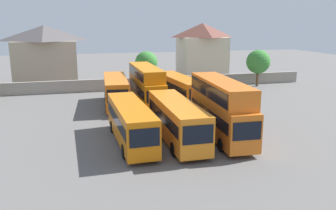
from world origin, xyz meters
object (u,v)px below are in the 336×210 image
object	(u,v)px
bus_3	(221,106)
house_terrace_centre	(202,51)
bus_4	(116,90)
bus_1	(131,121)
tree_left_of_lot	(146,63)
tree_behind_wall	(258,62)
bus_2	(177,119)
house_terrace_left	(46,55)
bus_6	(179,88)
bus_5	(146,83)

from	to	relation	value
bus_3	house_terrace_centre	xyz separation A→B (m)	(9.91, 32.17, 2.11)
bus_4	house_terrace_centre	distance (m)	25.17
bus_1	bus_3	bearing A→B (deg)	84.81
bus_1	house_terrace_centre	xyz separation A→B (m)	(17.84, 31.67, 3.08)
tree_left_of_lot	tree_behind_wall	distance (m)	17.61
bus_4	bus_3	bearing A→B (deg)	31.98
bus_2	house_terrace_left	world-z (taller)	house_terrace_left
tree_behind_wall	bus_6	bearing A→B (deg)	-152.22
bus_4	bus_6	bearing A→B (deg)	93.07
bus_2	bus_6	size ratio (longest dim) A/B	0.94
bus_2	bus_3	xyz separation A→B (m)	(4.02, -0.11, 0.91)
bus_2	bus_4	xyz separation A→B (m)	(-3.60, 14.24, 0.03)
bus_2	tree_left_of_lot	bearing A→B (deg)	174.44
bus_2	bus_6	distance (m)	14.78
bus_4	bus_6	world-z (taller)	bus_4
bus_2	house_terrace_centre	size ratio (longest dim) A/B	1.14
house_terrace_left	house_terrace_centre	size ratio (longest dim) A/B	1.02
bus_1	bus_2	xyz separation A→B (m)	(3.91, -0.39, 0.06)
bus_3	house_terrace_left	world-z (taller)	house_terrace_left
bus_3	tree_behind_wall	size ratio (longest dim) A/B	1.91
bus_6	bus_5	bearing A→B (deg)	-91.71
bus_2	bus_4	bearing A→B (deg)	-165.64
tree_behind_wall	tree_left_of_lot	bearing A→B (deg)	165.20
house_terrace_left	tree_left_of_lot	bearing A→B (deg)	-17.52
bus_3	house_terrace_centre	size ratio (longest dim) A/B	1.12
bus_1	bus_5	world-z (taller)	bus_5
tree_left_of_lot	bus_2	bearing A→B (deg)	-95.73
bus_1	bus_2	size ratio (longest dim) A/B	0.99
bus_1	house_terrace_centre	world-z (taller)	house_terrace_centre
bus_3	tree_left_of_lot	xyz separation A→B (m)	(-1.34, 26.76, 0.85)
bus_2	bus_5	xyz separation A→B (m)	(0.12, 13.86, 0.71)
bus_4	house_terrace_left	size ratio (longest dim) A/B	1.07
bus_6	house_terrace_centre	size ratio (longest dim) A/B	1.22
house_terrace_centre	bus_1	bearing A→B (deg)	-119.39
bus_5	house_terrace_centre	distance (m)	22.96
bus_4	tree_left_of_lot	world-z (taller)	tree_left_of_lot
bus_3	bus_5	xyz separation A→B (m)	(-3.90, 13.97, -0.19)
bus_1	tree_left_of_lot	bearing A→B (deg)	164.34
bus_2	tree_behind_wall	distance (m)	29.71
house_terrace_left	tree_left_of_lot	size ratio (longest dim) A/B	1.81
tree_behind_wall	house_terrace_left	bearing A→B (deg)	163.90
bus_2	tree_left_of_lot	distance (m)	26.85
bus_2	bus_4	size ratio (longest dim) A/B	1.04
bus_1	tree_left_of_lot	world-z (taller)	tree_left_of_lot
house_terrace_centre	tree_behind_wall	distance (m)	11.52
bus_2	house_terrace_left	size ratio (longest dim) A/B	1.11
bus_5	house_terrace_centre	bearing A→B (deg)	142.79
house_terrace_left	bus_3	bearing A→B (deg)	-62.19
bus_5	bus_2	bearing A→B (deg)	-0.52
house_terrace_left	tree_behind_wall	world-z (taller)	house_terrace_left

